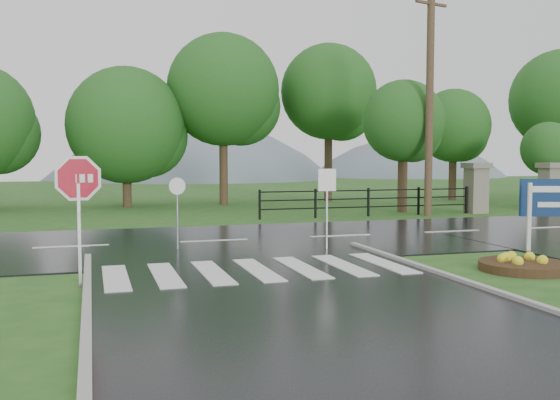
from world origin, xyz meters
name	(u,v)px	position (x,y,z in m)	size (l,w,h in m)	color
ground	(348,335)	(0.00, 0.00, 0.00)	(120.00, 120.00, 0.00)	#28581D
main_road	(214,242)	(0.00, 10.00, 0.00)	(90.00, 8.00, 0.04)	black
crosswalk	(258,270)	(0.00, 5.00, 0.06)	(6.50, 2.80, 0.02)	silver
pillar_west	(476,187)	(13.00, 16.00, 1.18)	(1.00, 1.00, 2.24)	gray
pillar_east	(551,186)	(17.00, 16.00, 1.18)	(1.00, 1.00, 2.24)	gray
fence_west	(368,199)	(7.75, 16.00, 0.72)	(9.58, 0.08, 1.20)	black
hills	(156,311)	(3.49, 65.00, -15.54)	(102.00, 48.00, 48.00)	slate
treeline	(182,206)	(1.00, 24.00, 0.00)	(83.20, 5.20, 10.00)	#1B5219
stop_sign	(78,190)	(-3.68, 4.56, 1.88)	(1.19, 0.19, 2.71)	#939399
flower_bed	(524,264)	(5.69, 3.49, 0.14)	(1.94, 1.94, 0.39)	#332111
reg_sign_small	(327,193)	(2.58, 7.51, 1.55)	(0.49, 0.07, 2.20)	#939399
reg_sign_round	(177,204)	(-1.24, 8.69, 1.27)	(0.45, 0.10, 1.96)	#939399
utility_pole_east	(430,100)	(10.29, 15.50, 4.90)	(1.69, 0.53, 9.64)	#473523
entrance_tree_left	(403,122)	(10.14, 17.50, 4.10)	(3.70, 3.70, 5.98)	#3D2B1C
entrance_tree_right	(548,149)	(18.05, 17.50, 2.87)	(2.62, 2.62, 4.22)	#3D2B1C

